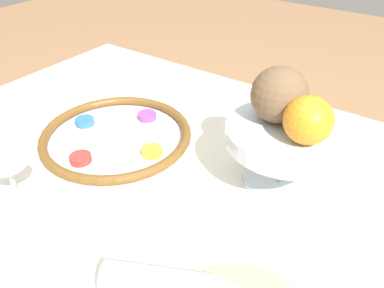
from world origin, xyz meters
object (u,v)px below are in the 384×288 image
Objects in this scene: coconut at (279,95)px; orange_fruit at (308,120)px; seder_plate at (117,136)px; wine_glass at (2,154)px; fruit_stand at (285,140)px; napkin_roll at (161,285)px.

orange_fruit is at bearing -27.90° from coconut.
wine_glass is (-0.03, -0.23, 0.08)m from seder_plate.
wine_glass is at bearing -139.65° from fruit_stand.
fruit_stand is at bearing 151.47° from orange_fruit.
coconut is at bearing 43.80° from wine_glass.
napkin_roll is at bearing -36.62° from seder_plate.
fruit_stand is at bearing -26.98° from coconut.
wine_glass is 0.35m from napkin_roll.
orange_fruit reaches higher than napkin_roll.
wine_glass is at bearing -96.28° from seder_plate.
seder_plate is at bearing 143.38° from napkin_roll.
seder_plate is 0.25m from wine_glass.
wine_glass reaches higher than seder_plate.
orange_fruit reaches higher than wine_glass.
orange_fruit is 0.48× the size of napkin_roll.
seder_plate is at bearing -166.37° from fruit_stand.
fruit_stand is at bearing 84.83° from napkin_roll.
orange_fruit reaches higher than fruit_stand.
seder_plate is 0.37m from fruit_stand.
napkin_roll is (-0.03, -0.32, -0.07)m from fruit_stand.
wine_glass is 0.61× the size of fruit_stand.
wine_glass is 1.31× the size of coconut.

